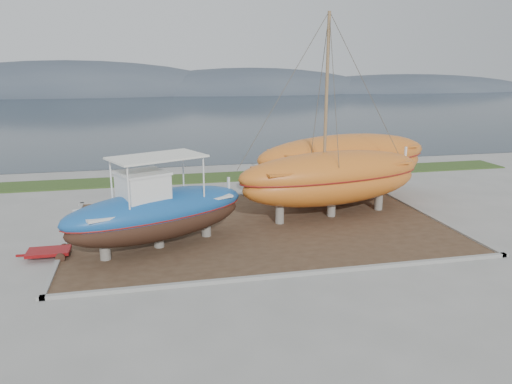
{
  "coord_description": "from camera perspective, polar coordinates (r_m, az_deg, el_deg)",
  "views": [
    {
      "loc": [
        -5.35,
        -19.01,
        7.85
      ],
      "look_at": [
        -0.2,
        4.0,
        1.81
      ],
      "focal_mm": 35.0,
      "sensor_mm": 36.0,
      "label": 1
    }
  ],
  "objects": [
    {
      "name": "mountain_ridge",
      "position": [
        144.33,
        -10.67,
        11.01
      ],
      "size": [
        200.0,
        36.0,
        20.0
      ],
      "primitive_type": null,
      "color": "#333D49",
      "rests_on": "ground"
    },
    {
      "name": "dirt_patch",
      "position": [
        24.89,
        0.46,
        -3.94
      ],
      "size": [
        18.0,
        12.0,
        0.06
      ],
      "primitive_type": "cube",
      "color": "#422D1E",
      "rests_on": "ground"
    },
    {
      "name": "orange_sailboat",
      "position": [
        25.74,
        8.99,
        8.26
      ],
      "size": [
        10.96,
        5.1,
        10.26
      ],
      "primitive_type": null,
      "rotation": [
        0.0,
        0.0,
        0.19
      ],
      "color": "#C7651E",
      "rests_on": "dirt_patch"
    },
    {
      "name": "grass_strip",
      "position": [
        35.79,
        -3.71,
        1.73
      ],
      "size": [
        44.0,
        3.0,
        0.08
      ],
      "primitive_type": "cube",
      "color": "#284219",
      "rests_on": "ground"
    },
    {
      "name": "orange_bare_hull",
      "position": [
        30.05,
        10.04,
        2.77
      ],
      "size": [
        11.81,
        5.68,
        3.72
      ],
      "primitive_type": null,
      "rotation": [
        0.0,
        0.0,
        0.21
      ],
      "color": "#C7651E",
      "rests_on": "dirt_patch"
    },
    {
      "name": "blue_caique",
      "position": [
        21.88,
        -11.24,
        -1.2
      ],
      "size": [
        8.73,
        5.85,
        4.04
      ],
      "primitive_type": null,
      "rotation": [
        0.0,
        0.0,
        0.43
      ],
      "color": "#19539C",
      "rests_on": "dirt_patch"
    },
    {
      "name": "ground",
      "position": [
        21.26,
        2.92,
        -7.32
      ],
      "size": [
        140.0,
        140.0,
        0.0
      ],
      "primitive_type": "plane",
      "color": "gray",
      "rests_on": "ground"
    },
    {
      "name": "sea",
      "position": [
        89.52,
        -9.26,
        9.15
      ],
      "size": [
        260.0,
        100.0,
        0.04
      ],
      "primitive_type": null,
      "color": "#17242E",
      "rests_on": "ground"
    },
    {
      "name": "red_trailer",
      "position": [
        22.65,
        -22.59,
        -6.57
      ],
      "size": [
        2.56,
        1.28,
        0.36
      ],
      "primitive_type": null,
      "rotation": [
        0.0,
        0.0,
        0.0
      ],
      "color": "maroon",
      "rests_on": "ground"
    },
    {
      "name": "white_dinghy",
      "position": [
        26.54,
        -11.31,
        -1.71
      ],
      "size": [
        4.0,
        2.23,
        1.14
      ],
      "primitive_type": null,
      "rotation": [
        0.0,
        0.0,
        0.23
      ],
      "color": "white",
      "rests_on": "dirt_patch"
    },
    {
      "name": "curb_frame",
      "position": [
        24.87,
        0.46,
        -3.85
      ],
      "size": [
        18.6,
        12.6,
        0.15
      ],
      "primitive_type": null,
      "color": "gray",
      "rests_on": "ground"
    }
  ]
}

